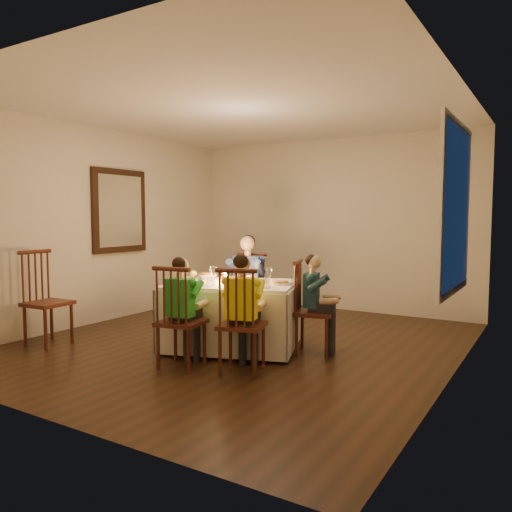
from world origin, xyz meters
The scene contains 26 objects.
ground centered at (0.00, 0.00, 0.00)m, with size 5.00×5.00×0.00m, color black.
wall_left centered at (-2.25, 0.00, 1.30)m, with size 0.02×5.00×2.60m, color beige.
wall_right centered at (2.25, 0.00, 1.30)m, with size 0.02×5.00×2.60m, color beige.
wall_back centered at (0.00, 2.50, 1.30)m, with size 4.50×0.02×2.60m, color beige.
ceiling centered at (0.00, 0.00, 2.60)m, with size 5.00×5.00×0.00m, color white.
dining_table centered at (0.03, -0.24, 0.51)m, with size 1.63×1.39×0.69m.
chair_adult centered at (-0.21, 0.44, 0.00)m, with size 0.40×0.38×0.98m, color #3D1710, non-canonical shape.
chair_near_left centered at (0.01, -1.05, 0.00)m, with size 0.40×0.38×0.98m, color #3D1710, non-canonical shape.
chair_near_right centered at (0.57, -0.86, 0.00)m, with size 0.40×0.38×0.98m, color #3D1710, non-canonical shape.
chair_end centered at (0.87, 0.04, 0.00)m, with size 0.40×0.38×0.98m, color #3D1710, non-canonical shape.
chair_extra centered at (-1.79, -1.19, 0.00)m, with size 0.43×0.41×1.05m, color #3D1710, non-canonical shape.
adult centered at (-0.21, 0.44, 0.00)m, with size 0.43×0.39×1.20m, color navy, non-canonical shape.
child_green centered at (0.01, -1.05, 0.00)m, with size 0.34×0.32×1.05m, color green, non-canonical shape.
child_yellow centered at (0.57, -0.86, 0.00)m, with size 0.36×0.33×1.09m, color #FAFF1B, non-canonical shape.
child_teal centered at (0.87, 0.04, 0.00)m, with size 0.33×0.31×1.04m, color #1B3B44, non-canonical shape.
setting_adult centered at (-0.05, 0.07, 0.73)m, with size 0.26×0.26×0.02m, color white.
setting_green centered at (-0.17, -0.60, 0.73)m, with size 0.26×0.26×0.02m, color white.
setting_yellow centered at (0.38, -0.39, 0.73)m, with size 0.26×0.26×0.02m, color white.
setting_teal centered at (0.52, -0.07, 0.73)m, with size 0.26×0.26×0.02m, color white.
candle_left centered at (-0.04, -0.27, 0.77)m, with size 0.06×0.06×0.10m, color white.
candle_right centered at (0.12, -0.21, 0.77)m, with size 0.06×0.06×0.10m, color white.
squash centered at (-0.57, -0.15, 0.76)m, with size 0.09×0.09×0.09m, color yellow.
orange_fruit centered at (0.19, -0.14, 0.76)m, with size 0.08×0.08×0.08m, color orange.
serving_bowl centered at (-0.39, -0.11, 0.74)m, with size 0.22×0.22×0.05m, color white.
wall_mirror centered at (-2.22, 0.30, 1.50)m, with size 0.06×0.95×1.15m.
window_blinds centered at (2.21, 0.10, 1.50)m, with size 0.07×1.34×1.54m.
Camera 1 is at (3.03, -4.64, 1.44)m, focal length 35.00 mm.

